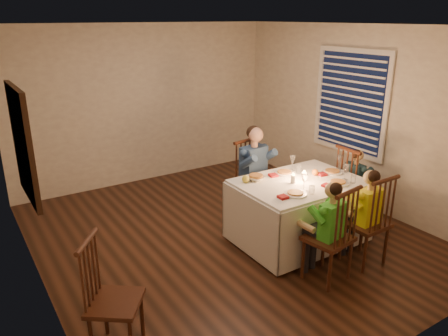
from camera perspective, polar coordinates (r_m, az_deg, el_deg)
ground at (r=5.75m, az=0.45°, el=-8.71°), size 5.00×5.00×0.00m
wall_left at (r=4.50m, az=-24.24°, el=-0.59°), size 0.02×5.00×2.60m
wall_right at (r=6.73m, az=16.83°, el=6.46°), size 0.02×5.00×2.60m
wall_back at (r=7.43m, az=-10.24°, el=8.13°), size 4.50×0.02×2.60m
ceiling at (r=5.08m, az=0.53°, el=18.16°), size 5.00×5.00×0.00m
dining_table at (r=5.46m, az=9.77°, el=-3.95°), size 1.54×1.11×0.77m
chair_adult at (r=6.29m, az=3.90°, el=-6.19°), size 0.51×0.49×1.09m
chair_near_left at (r=5.02m, az=13.01°, el=-13.79°), size 0.51×0.49×1.09m
chair_near_right at (r=5.43m, az=17.45°, el=-11.50°), size 0.46×0.44×1.09m
chair_end at (r=6.35m, az=16.29°, el=-6.69°), size 0.45×0.47×1.09m
adult at (r=6.29m, az=3.90°, el=-6.19°), size 0.55×0.52×1.30m
child_green at (r=5.02m, az=13.01°, el=-13.79°), size 0.43×0.41×1.12m
child_yellow at (r=5.43m, az=17.45°, el=-11.50°), size 0.39×0.36×1.13m
child_teal at (r=6.35m, az=16.29°, el=-6.69°), size 0.33×0.35×1.04m
setting_adult at (r=5.59m, az=7.89°, el=-0.65°), size 0.26×0.26×0.02m
setting_green at (r=4.96m, az=9.30°, el=-3.37°), size 0.26×0.26×0.02m
setting_yellow at (r=5.39m, az=14.64°, el=-1.90°), size 0.26×0.26×0.02m
setting_teal at (r=5.74m, az=13.95°, el=-0.51°), size 0.26×0.26×0.02m
candle_left at (r=5.28m, az=9.00°, el=-1.45°), size 0.06×0.06×0.10m
candle_right at (r=5.40m, az=10.42°, el=-1.08°), size 0.06×0.06×0.10m
squash at (r=5.24m, az=2.83°, el=-1.44°), size 0.09×0.09×0.09m
orange_fruit at (r=5.59m, az=11.81°, el=-0.56°), size 0.08×0.08×0.08m
serving_bowl at (r=5.33m, az=4.20°, el=-1.32°), size 0.26×0.26×0.05m
wall_mirror at (r=4.74m, az=-24.79°, el=2.80°), size 0.06×0.95×1.15m
window_blinds at (r=6.72m, az=16.10°, el=8.27°), size 0.07×1.34×1.54m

